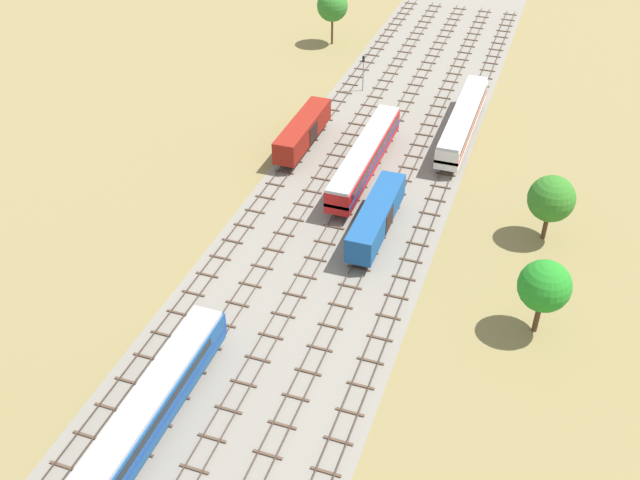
{
  "coord_description": "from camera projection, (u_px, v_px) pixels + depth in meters",
  "views": [
    {
      "loc": [
        19.86,
        -17.9,
        45.9
      ],
      "look_at": [
        0.0,
        38.95,
        1.5
      ],
      "focal_mm": 40.76,
      "sensor_mm": 36.0,
      "label": 1
    }
  ],
  "objects": [
    {
      "name": "track_far_left",
      "position": [
        297.0,
        154.0,
        91.83
      ],
      "size": [
        2.4,
        126.0,
        0.29
      ],
      "color": "#47382D",
      "rests_on": "ground"
    },
    {
      "name": "passenger_coach_centre_left_mid",
      "position": [
        365.0,
        156.0,
        86.58
      ],
      "size": [
        2.96,
        22.0,
        3.8
      ],
      "color": "red",
      "rests_on": "ground"
    },
    {
      "name": "track_centre_left",
      "position": [
        368.0,
        167.0,
        89.34
      ],
      "size": [
        2.4,
        126.0,
        0.29
      ],
      "color": "#47382D",
      "rests_on": "ground"
    },
    {
      "name": "diesel_railcar_left_nearest",
      "position": [
        152.0,
        405.0,
        55.73
      ],
      "size": [
        2.96,
        20.5,
        3.8
      ],
      "color": "#194C8C",
      "rests_on": "ground"
    },
    {
      "name": "ground_plane",
      "position": [
        366.0,
        172.0,
        88.67
      ],
      "size": [
        480.0,
        480.0,
        0.0
      ],
      "primitive_type": "plane",
      "color": "olive"
    },
    {
      "name": "track_left",
      "position": [
        332.0,
        161.0,
        90.58
      ],
      "size": [
        2.4,
        126.0,
        0.29
      ],
      "color": "#47382D",
      "rests_on": "ground"
    },
    {
      "name": "lineside_tree_0",
      "position": [
        332.0,
        6.0,
        118.42
      ],
      "size": [
        5.07,
        5.07,
        8.98
      ],
      "color": "#4C331E",
      "rests_on": "ground"
    },
    {
      "name": "track_centre_right",
      "position": [
        443.0,
        180.0,
        86.86
      ],
      "size": [
        2.4,
        126.0,
        0.29
      ],
      "color": "#47382D",
      "rests_on": "ground"
    },
    {
      "name": "lineside_tree_2",
      "position": [
        551.0,
        199.0,
        74.73
      ],
      "size": [
        4.9,
        4.9,
        7.44
      ],
      "color": "#4C331E",
      "rests_on": "ground"
    },
    {
      "name": "lineside_tree_3",
      "position": [
        544.0,
        286.0,
        63.06
      ],
      "size": [
        4.69,
        4.69,
        7.62
      ],
      "color": "#4C331E",
      "rests_on": "ground"
    },
    {
      "name": "freight_boxcar_far_left_midfar",
      "position": [
        303.0,
        130.0,
        92.1
      ],
      "size": [
        2.87,
        14.0,
        3.6
      ],
      "color": "maroon",
      "rests_on": "ground"
    },
    {
      "name": "ballast_bed",
      "position": [
        366.0,
        172.0,
        88.66
      ],
      "size": [
        22.69,
        176.0,
        0.01
      ],
      "primitive_type": "cube",
      "color": "gray",
      "rests_on": "ground"
    },
    {
      "name": "passenger_coach_centre_right_far",
      "position": [
        463.0,
        120.0,
        94.15
      ],
      "size": [
        2.96,
        22.0,
        3.8
      ],
      "color": "white",
      "rests_on": "ground"
    },
    {
      "name": "track_centre",
      "position": [
        405.0,
        173.0,
        88.1
      ],
      "size": [
        2.4,
        126.0,
        0.29
      ],
      "color": "#47382D",
      "rests_on": "ground"
    },
    {
      "name": "freight_boxcar_centre_near",
      "position": [
        377.0,
        216.0,
        76.61
      ],
      "size": [
        2.87,
        14.0,
        3.6
      ],
      "color": "#194C8C",
      "rests_on": "ground"
    },
    {
      "name": "signal_post_nearest",
      "position": [
        363.0,
        68.0,
        105.24
      ],
      "size": [
        0.28,
        0.47,
        5.51
      ],
      "color": "gray",
      "rests_on": "ground"
    }
  ]
}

